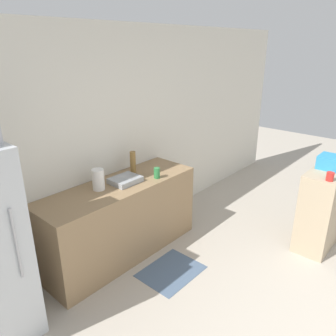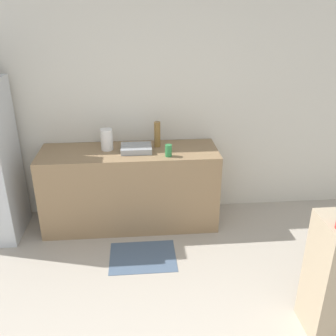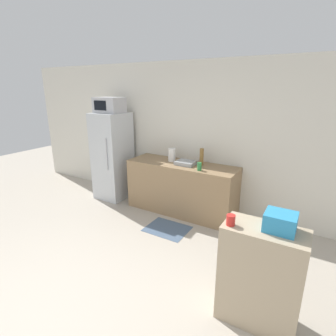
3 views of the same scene
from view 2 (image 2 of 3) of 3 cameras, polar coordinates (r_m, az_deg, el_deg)
wall_back at (r=4.28m, az=-5.97°, el=9.36°), size 8.00×0.06×2.60m
counter at (r=4.25m, az=-5.75°, el=-3.01°), size 1.93×0.63×0.90m
sink_basin at (r=4.04m, az=-4.86°, el=2.99°), size 0.33×0.27×0.06m
bottle_tall at (r=4.13m, az=-1.65°, el=5.15°), size 0.07×0.07×0.28m
bottle_short at (r=3.88m, az=0.08°, el=2.68°), size 0.07×0.07×0.13m
paper_towel_roll at (r=4.10m, az=-9.32°, el=4.31°), size 0.13×0.13×0.23m
kitchen_rug at (r=3.91m, az=-3.86°, el=-13.33°), size 0.67×0.52×0.01m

